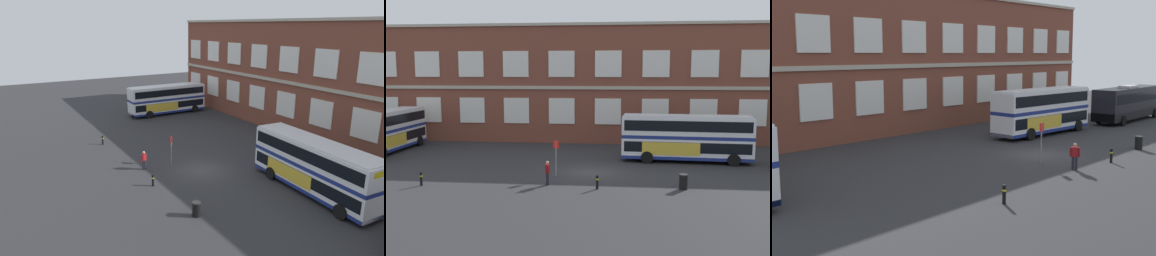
% 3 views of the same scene
% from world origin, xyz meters
% --- Properties ---
extents(ground_plane, '(120.00, 120.00, 0.00)m').
position_xyz_m(ground_plane, '(0.00, 2.00, 0.00)').
color(ground_plane, '#2B2B2D').
extents(brick_terminal_building, '(55.29, 8.19, 12.99)m').
position_xyz_m(brick_terminal_building, '(0.73, 17.98, 6.35)').
color(brick_terminal_building, brown).
rests_on(brick_terminal_building, ground).
extents(double_decker_middle, '(11.14, 3.36, 4.07)m').
position_xyz_m(double_decker_middle, '(7.91, 5.01, 2.15)').
color(double_decker_middle, silver).
rests_on(double_decker_middle, ground).
extents(touring_coach, '(12.05, 3.06, 3.80)m').
position_xyz_m(touring_coach, '(21.86, 3.28, 1.91)').
color(touring_coach, black).
rests_on(touring_coach, ground).
extents(waiting_passenger, '(0.38, 0.62, 1.70)m').
position_xyz_m(waiting_passenger, '(-2.65, -4.31, 0.93)').
color(waiting_passenger, black).
rests_on(waiting_passenger, ground).
extents(bus_stand_flag, '(0.44, 0.10, 2.70)m').
position_xyz_m(bus_stand_flag, '(-2.46, -1.72, 1.64)').
color(bus_stand_flag, slate).
rests_on(bus_stand_flag, ground).
extents(station_litter_bin, '(0.60, 0.60, 1.03)m').
position_xyz_m(station_litter_bin, '(6.58, -4.48, 0.52)').
color(station_litter_bin, black).
rests_on(station_litter_bin, ground).
extents(safety_bollard_west, '(0.19, 0.19, 0.95)m').
position_xyz_m(safety_bollard_west, '(-11.30, -5.44, 0.49)').
color(safety_bollard_west, black).
rests_on(safety_bollard_west, ground).
extents(safety_bollard_east, '(0.19, 0.19, 0.95)m').
position_xyz_m(safety_bollard_east, '(0.85, -5.05, 0.49)').
color(safety_bollard_east, black).
rests_on(safety_bollard_east, ground).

